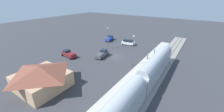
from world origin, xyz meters
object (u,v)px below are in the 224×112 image
suv_white (128,42)px  pickup_charcoal (102,54)px  station_building (41,77)px  pedestrian_on_platform (155,51)px  light_pole_lot_center (108,36)px  passenger_train (140,85)px  pickup_blue (109,38)px  light_pole_near_platform (133,47)px  pickup_maroon (69,54)px  pedestrian_waiting_far (148,56)px

suv_white → pickup_charcoal: size_ratio=0.92×
station_building → pedestrian_on_platform: (-13.97, -30.22, -1.30)m
suv_white → pickup_charcoal: bearing=84.6°
suv_white → light_pole_lot_center: 9.68m
passenger_train → pickup_blue: 37.49m
pedestrian_on_platform → light_pole_near_platform: light_pole_near_platform is taller
station_building → light_pole_lot_center: (2.09, -26.74, 2.28)m
pickup_maroon → light_pole_lot_center: 14.82m
pedestrian_waiting_far → pickup_charcoal: (12.74, 5.63, -0.25)m
pedestrian_waiting_far → suv_white: (11.33, -9.36, -0.13)m
pickup_charcoal → light_pole_lot_center: (2.77, -7.09, 3.84)m
pedestrian_on_platform → pedestrian_waiting_far: bearing=83.7°
pedestrian_on_platform → passenger_train: bearing=100.3°
light_pole_near_platform → passenger_train: bearing=121.0°
pickup_blue → light_pole_near_platform: (-18.61, 16.18, 4.28)m
passenger_train → pickup_maroon: 26.92m
station_building → pickup_blue: station_building is taller
station_building → suv_white: bearing=-93.5°
pedestrian_waiting_far → suv_white: bearing=-39.6°
passenger_train → pedestrian_waiting_far: passenger_train is taller
station_building → light_pole_lot_center: 26.92m
pickup_maroon → pickup_charcoal: same height
station_building → pickup_maroon: size_ratio=1.81×
light_pole_near_platform → pickup_maroon: bearing=15.9°
passenger_train → station_building: 19.71m
pedestrian_on_platform → pickup_blue: pickup_blue is taller
station_building → light_pole_lot_center: size_ratio=1.31×
passenger_train → light_pole_lot_center: 27.53m
station_building → pedestrian_on_platform: size_ratio=5.90×
passenger_train → suv_white: size_ratio=7.44×
pedestrian_waiting_far → pickup_maroon: size_ratio=0.31×
station_building → light_pole_near_platform: light_pole_near_platform is taller
pedestrian_on_platform → suv_white: (11.87, -4.42, -0.13)m
pickup_maroon → light_pole_near_platform: 20.65m
pedestrian_on_platform → light_pole_lot_center: bearing=12.2°
pedestrian_waiting_far → station_building: bearing=62.0°
passenger_train → pickup_charcoal: 20.94m
passenger_train → light_pole_near_platform: bearing=-59.0°
pedestrian_waiting_far → pickup_blue: bearing=-26.2°
pedestrian_on_platform → light_pole_lot_center: size_ratio=0.22×
pedestrian_on_platform → pickup_maroon: pickup_maroon is taller
pickup_maroon → pickup_blue: (-0.82, -21.72, 0.00)m
light_pole_lot_center → pedestrian_waiting_far: bearing=174.6°
station_building → pickup_blue: (7.41, -35.53, -1.56)m
pedestrian_waiting_far → light_pole_near_platform: bearing=69.4°
pedestrian_on_platform → pickup_maroon: bearing=36.5°
passenger_train → pickup_maroon: size_ratio=6.86×
passenger_train → pedestrian_on_platform: (4.03, -22.19, -1.58)m
pickup_maroon → pickup_blue: size_ratio=0.98×
pickup_charcoal → pickup_blue: same height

